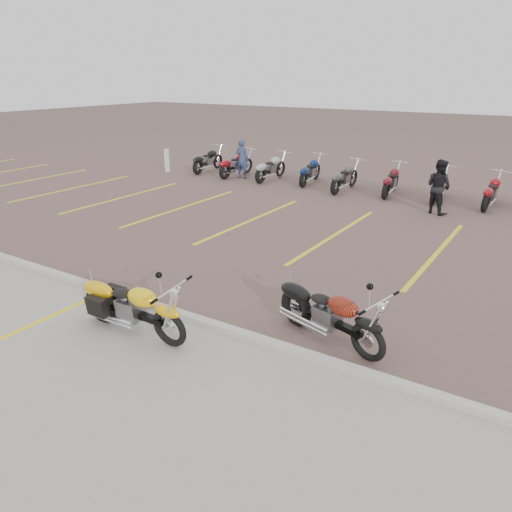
{
  "coord_description": "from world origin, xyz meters",
  "views": [
    {
      "loc": [
        5.15,
        -8.03,
        4.15
      ],
      "look_at": [
        0.18,
        -0.28,
        0.75
      ],
      "focal_mm": 35.0,
      "sensor_mm": 36.0,
      "label": 1
    }
  ],
  "objects_px": {
    "bollard": "(167,160)",
    "flame_cruiser": "(328,315)",
    "yellow_cruiser": "(132,308)",
    "person_b": "(439,187)",
    "person_a": "(242,159)"
  },
  "relations": [
    {
      "from": "bollard",
      "to": "flame_cruiser",
      "type": "bearing_deg",
      "value": -38.34
    },
    {
      "from": "yellow_cruiser",
      "to": "person_b",
      "type": "xyz_separation_m",
      "value": [
        2.34,
        10.59,
        0.38
      ]
    },
    {
      "from": "yellow_cruiser",
      "to": "flame_cruiser",
      "type": "distance_m",
      "value": 3.24
    },
    {
      "from": "person_a",
      "to": "bollard",
      "type": "xyz_separation_m",
      "value": [
        -3.58,
        -0.64,
        -0.3
      ]
    },
    {
      "from": "person_b",
      "to": "person_a",
      "type": "bearing_deg",
      "value": 15.96
    },
    {
      "from": "flame_cruiser",
      "to": "person_a",
      "type": "bearing_deg",
      "value": 147.37
    },
    {
      "from": "yellow_cruiser",
      "to": "bollard",
      "type": "height_order",
      "value": "bollard"
    },
    {
      "from": "yellow_cruiser",
      "to": "person_b",
      "type": "height_order",
      "value": "person_b"
    },
    {
      "from": "yellow_cruiser",
      "to": "person_a",
      "type": "bearing_deg",
      "value": 116.17
    },
    {
      "from": "yellow_cruiser",
      "to": "flame_cruiser",
      "type": "relative_size",
      "value": 1.05
    },
    {
      "from": "person_a",
      "to": "bollard",
      "type": "distance_m",
      "value": 3.65
    },
    {
      "from": "person_b",
      "to": "bollard",
      "type": "distance_m",
      "value": 11.81
    },
    {
      "from": "yellow_cruiser",
      "to": "person_a",
      "type": "height_order",
      "value": "person_a"
    },
    {
      "from": "yellow_cruiser",
      "to": "flame_cruiser",
      "type": "bearing_deg",
      "value": 28.18
    },
    {
      "from": "yellow_cruiser",
      "to": "flame_cruiser",
      "type": "xyz_separation_m",
      "value": [
        2.86,
        1.53,
        -0.01
      ]
    }
  ]
}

